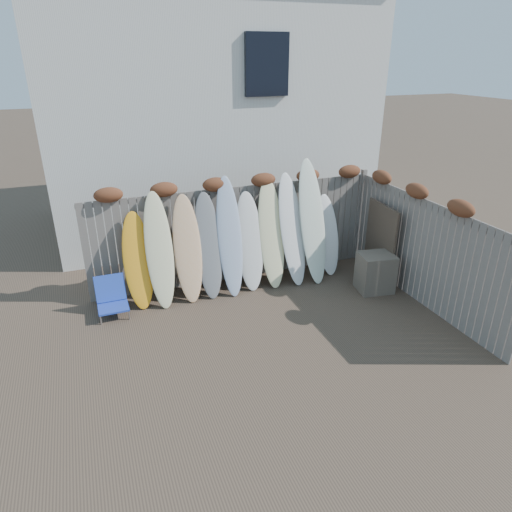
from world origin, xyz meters
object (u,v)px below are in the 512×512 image
object	(u,v)px
beach_chair	(112,298)
wooden_crate	(375,272)
lattice_panel	(380,242)
surfboard_0	(138,261)

from	to	relation	value
beach_chair	wooden_crate	world-z (taller)	wooden_crate
lattice_panel	wooden_crate	bearing A→B (deg)	-124.92
wooden_crate	surfboard_0	xyz separation A→B (m)	(-4.49, 1.15, 0.50)
beach_chair	surfboard_0	world-z (taller)	surfboard_0
beach_chair	surfboard_0	bearing A→B (deg)	20.18
beach_chair	wooden_crate	distance (m)	5.14
lattice_panel	surfboard_0	world-z (taller)	surfboard_0
wooden_crate	beach_chair	bearing A→B (deg)	169.45
beach_chair	surfboard_0	distance (m)	0.82
wooden_crate	lattice_panel	distance (m)	0.72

